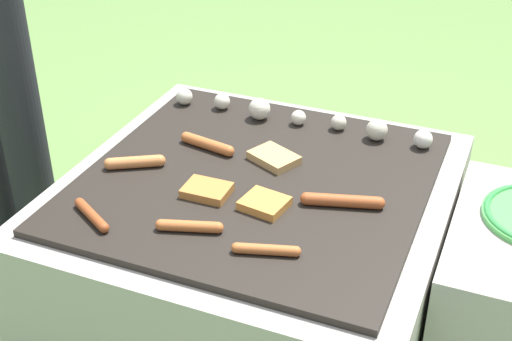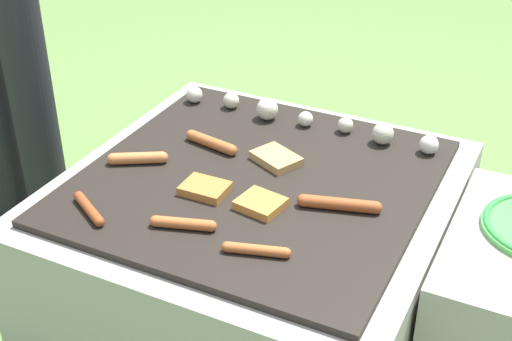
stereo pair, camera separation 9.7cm
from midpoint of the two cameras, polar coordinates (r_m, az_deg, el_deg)
The scene contains 12 objects.
ground_plane at distance 1.95m, azimuth 1.46°, elevation -11.26°, with size 14.00×14.00×0.00m, color #608442.
grill at distance 1.81m, azimuth 1.54°, elevation -6.36°, with size 0.90×0.90×0.42m.
sausage_front_center at distance 1.82m, azimuth -2.07°, elevation 2.23°, with size 0.16×0.05×0.03m.
sausage_back_center at distance 1.52m, azimuth -4.03°, elevation -4.29°, with size 0.14×0.06×0.02m.
sausage_front_left at distance 1.59m, azimuth -11.54°, elevation -3.04°, with size 0.13×0.08×0.02m.
sausage_back_left at distance 1.59m, azimuth 8.41°, elevation -2.70°, with size 0.18×0.07×0.03m.
sausage_mid_right at distance 1.76m, azimuth -7.90°, elevation 0.96°, with size 0.13×0.09×0.03m.
sausage_back_right at distance 1.44m, azimuth 1.95°, elevation -6.40°, with size 0.14×0.06×0.02m.
bread_slice_center at distance 1.76m, azimuth 3.20°, elevation 0.96°, with size 0.14×0.12×0.02m.
bread_slice_right at distance 1.63m, azimuth -2.40°, elevation -1.48°, with size 0.11×0.08×0.02m.
bread_slice_left at distance 1.58m, azimuth 2.13°, elevation -2.70°, with size 0.11×0.10×0.02m.
mushroom_row at distance 1.92m, azimuth 5.54°, elevation 4.20°, with size 0.73×0.07×0.06m.
Camera 2 is at (0.64, -1.29, 1.31)m, focal length 50.00 mm.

